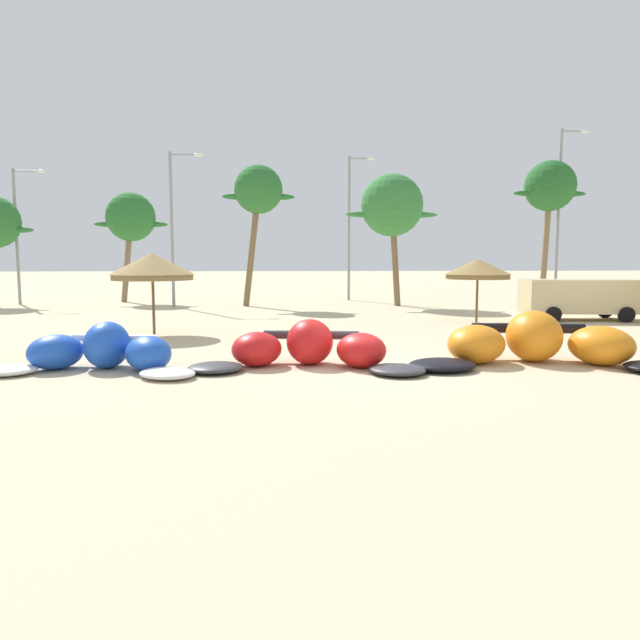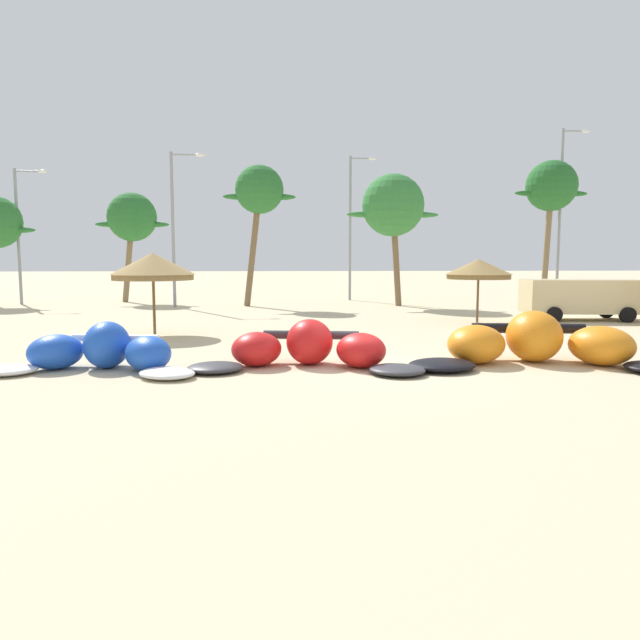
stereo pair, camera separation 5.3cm
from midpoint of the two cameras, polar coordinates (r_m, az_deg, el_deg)
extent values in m
plane|color=beige|center=(14.72, 5.81, -4.64)|extent=(260.00, 260.00, 0.00)
ellipsoid|color=white|center=(15.46, -28.62, -4.39)|extent=(1.54, 1.30, 0.24)
ellipsoid|color=blue|center=(15.67, -24.74, -2.90)|extent=(1.73, 1.73, 0.87)
ellipsoid|color=blue|center=(15.35, -20.35, -2.33)|extent=(1.30, 1.53, 1.18)
ellipsoid|color=blue|center=(14.61, -16.63, -3.21)|extent=(1.56, 1.70, 0.87)
ellipsoid|color=white|center=(13.67, -14.88, -5.14)|extent=(1.73, 1.62, 0.24)
cylinder|color=white|center=(15.76, -19.61, -1.71)|extent=(2.29, 0.60, 0.21)
cube|color=white|center=(15.23, -20.58, -2.40)|extent=(0.90, 0.63, 0.04)
ellipsoid|color=#333338|center=(14.13, -10.28, -4.67)|extent=(1.57, 1.46, 0.24)
ellipsoid|color=red|center=(14.76, -6.23, -2.89)|extent=(1.81, 1.82, 0.88)
ellipsoid|color=red|center=(14.89, -0.94, -2.18)|extent=(1.39, 1.51, 1.18)
ellipsoid|color=red|center=(14.53, 4.21, -3.02)|extent=(1.69, 1.75, 0.88)
ellipsoid|color=#333338|center=(13.74, 7.79, -4.93)|extent=(1.77, 1.71, 0.24)
cylinder|color=#333338|center=(15.34, -0.79, -1.50)|extent=(2.57, 0.60, 0.23)
cube|color=#333338|center=(14.76, -0.98, -2.26)|extent=(0.99, 0.62, 0.04)
ellipsoid|color=black|center=(14.47, 12.16, -4.38)|extent=(1.94, 1.74, 0.27)
ellipsoid|color=orange|center=(15.61, 15.38, -2.33)|extent=(2.21, 2.22, 1.01)
ellipsoid|color=orange|center=(16.34, 20.62, -1.51)|extent=(1.69, 1.89, 1.37)
ellipsoid|color=orange|center=(16.51, 26.30, -2.30)|extent=(2.04, 2.15, 1.01)
cylinder|color=black|center=(16.89, 20.09, -0.79)|extent=(3.06, 0.75, 0.28)
cube|color=black|center=(16.18, 20.78, -1.59)|extent=(1.19, 0.77, 0.04)
cylinder|color=brown|center=(21.53, -16.13, 1.46)|extent=(0.10, 0.10, 2.19)
cone|color=#9E7F4C|center=(21.47, -16.25, 5.41)|extent=(3.01, 3.01, 0.78)
cylinder|color=olive|center=(21.48, -16.21, 4.11)|extent=(2.86, 2.86, 0.20)
cylinder|color=brown|center=(25.80, 15.49, 2.07)|extent=(0.10, 0.10, 2.09)
cone|color=olive|center=(25.75, 15.57, 5.13)|extent=(2.85, 2.85, 0.67)
cylinder|color=olive|center=(25.76, 15.55, 4.17)|extent=(2.71, 2.71, 0.20)
cube|color=beige|center=(28.52, 24.67, 2.18)|extent=(5.29, 2.59, 1.50)
cube|color=black|center=(28.00, 22.04, 2.77)|extent=(1.49, 2.12, 0.56)
cylinder|color=black|center=(27.06, 22.33, 0.51)|extent=(0.70, 0.32, 0.68)
cylinder|color=black|center=(28.96, 20.95, 0.89)|extent=(0.70, 0.32, 0.68)
cylinder|color=black|center=(28.31, 28.34, 0.46)|extent=(0.70, 0.32, 0.68)
cylinder|color=black|center=(30.13, 26.65, 0.83)|extent=(0.70, 0.32, 0.68)
ellipsoid|color=#286B2D|center=(38.89, -27.93, 7.92)|extent=(2.17, 0.50, 0.36)
cylinder|color=#7F6647|center=(39.27, -18.48, 5.71)|extent=(0.96, 0.36, 5.48)
sphere|color=#286B2D|center=(39.29, -18.18, 9.72)|extent=(3.12, 3.12, 3.12)
ellipsoid|color=#286B2D|center=(39.57, -19.93, 8.95)|extent=(2.18, 0.50, 0.36)
ellipsoid|color=#286B2D|center=(38.99, -16.35, 9.11)|extent=(2.18, 0.50, 0.36)
cylinder|color=brown|center=(34.06, -6.63, 7.10)|extent=(1.16, 0.36, 6.80)
sphere|color=#286B2D|center=(34.29, -6.01, 12.81)|extent=(2.82, 2.82, 2.82)
ellipsoid|color=#286B2D|center=(34.29, -7.93, 12.07)|extent=(1.97, 0.50, 0.36)
ellipsoid|color=#286B2D|center=(34.23, -4.08, 12.12)|extent=(1.97, 0.50, 0.36)
cylinder|color=brown|center=(34.33, 7.60, 6.34)|extent=(0.78, 0.36, 5.93)
sphere|color=#337A38|center=(34.44, 7.32, 11.27)|extent=(3.64, 3.64, 3.64)
ellipsoid|color=#337A38|center=(34.13, 4.87, 10.43)|extent=(2.55, 0.50, 0.36)
ellipsoid|color=#337A38|center=(34.71, 9.71, 10.29)|extent=(2.55, 0.50, 0.36)
cylinder|color=#7F6647|center=(38.87, 21.71, 6.95)|extent=(0.62, 0.36, 7.31)
sphere|color=#236028|center=(39.18, 22.09, 12.28)|extent=(3.12, 3.12, 3.12)
ellipsoid|color=#236028|center=(38.60, 20.37, 11.75)|extent=(2.18, 0.50, 0.36)
ellipsoid|color=#236028|center=(39.69, 23.71, 11.45)|extent=(2.18, 0.50, 0.36)
cylinder|color=gray|center=(39.76, -27.82, 7.31)|extent=(0.18, 0.18, 8.22)
cylinder|color=gray|center=(39.79, -27.00, 13.08)|extent=(1.63, 0.10, 0.10)
ellipsoid|color=silver|center=(39.49, -25.88, 13.19)|extent=(0.56, 0.24, 0.20)
cylinder|color=gray|center=(34.24, -14.39, 8.64)|extent=(0.18, 0.18, 8.82)
cylinder|color=gray|center=(34.58, -13.20, 15.74)|extent=(1.62, 0.10, 0.10)
ellipsoid|color=silver|center=(34.48, -11.82, 15.80)|extent=(0.56, 0.24, 0.20)
cylinder|color=gray|center=(39.04, 3.06, 9.04)|extent=(0.18, 0.18, 9.61)
cylinder|color=gray|center=(39.67, 4.18, 15.75)|extent=(1.45, 0.10, 0.10)
ellipsoid|color=silver|center=(39.78, 5.25, 15.72)|extent=(0.56, 0.24, 0.20)
cylinder|color=gray|center=(39.49, 22.79, 9.44)|extent=(0.18, 0.18, 10.82)
cylinder|color=gray|center=(40.52, 24.05, 16.80)|extent=(1.44, 0.10, 0.10)
ellipsoid|color=silver|center=(40.85, 24.97, 16.67)|extent=(0.56, 0.24, 0.20)
camera|label=1|loc=(0.03, -89.91, 0.01)|focal=32.13mm
camera|label=2|loc=(0.03, 90.09, -0.01)|focal=32.13mm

